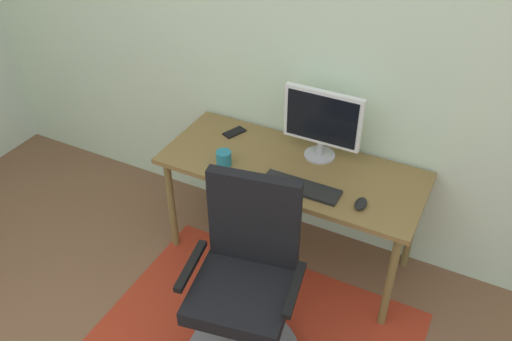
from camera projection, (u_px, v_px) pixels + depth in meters
wall_back at (329, 43)px, 2.92m from camera, size 6.00×0.10×2.60m
desk at (291, 176)px, 3.07m from camera, size 1.50×0.61×0.70m
monitor at (322, 121)px, 2.96m from camera, size 0.45×0.18×0.42m
keyboard at (301, 187)px, 2.85m from camera, size 0.43×0.13×0.02m
computer_mouse at (361, 204)px, 2.73m from camera, size 0.06×0.10×0.03m
coffee_cup at (224, 158)px, 3.01m from camera, size 0.09×0.09×0.09m
cell_phone at (234, 132)px, 3.30m from camera, size 0.12×0.16×0.01m
office_chair at (246, 298)px, 2.62m from camera, size 0.59×0.59×1.06m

